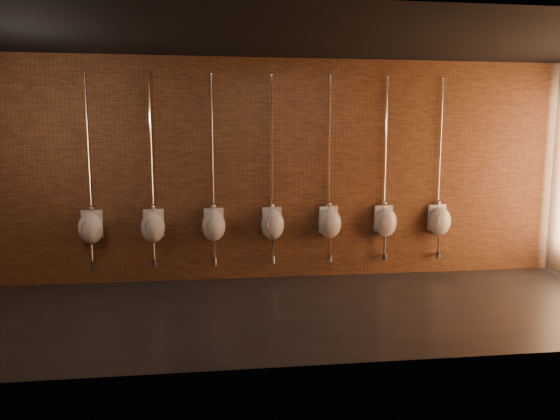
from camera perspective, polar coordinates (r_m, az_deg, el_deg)
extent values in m
plane|color=black|center=(6.16, 2.25, -11.34)|extent=(8.50, 8.50, 0.00)
cube|color=black|center=(5.93, 2.43, 19.29)|extent=(8.50, 3.00, 0.04)
cube|color=brown|center=(7.31, 0.41, 4.55)|extent=(8.50, 0.04, 3.20)
cube|color=brown|center=(4.36, 5.56, 2.21)|extent=(8.50, 0.04, 3.20)
ellipsoid|color=white|center=(7.43, -20.84, -1.98)|extent=(0.37, 0.33, 0.44)
cube|color=white|center=(7.52, -20.67, -1.51)|extent=(0.29, 0.07, 0.40)
cylinder|color=#A5A5A5|center=(7.31, -21.06, -1.92)|extent=(0.20, 0.04, 0.20)
cylinder|color=silver|center=(7.41, -21.14, 7.13)|extent=(0.02, 0.02, 1.91)
sphere|color=silver|center=(7.46, -20.81, 0.20)|extent=(0.08, 0.08, 0.08)
cylinder|color=silver|center=(7.47, -21.51, 14.46)|extent=(0.05, 0.05, 0.01)
cylinder|color=silver|center=(7.48, -20.72, -4.33)|extent=(0.03, 0.03, 0.30)
cylinder|color=silver|center=(7.53, -20.65, -5.88)|extent=(0.08, 0.08, 0.11)
cylinder|color=silver|center=(7.60, -20.52, -5.75)|extent=(0.03, 0.15, 0.03)
ellipsoid|color=white|center=(7.27, -14.32, -1.91)|extent=(0.37, 0.33, 0.44)
cube|color=white|center=(7.37, -14.23, -1.43)|extent=(0.29, 0.07, 0.40)
cylinder|color=#A5A5A5|center=(7.16, -14.43, -1.85)|extent=(0.20, 0.04, 0.20)
cylinder|color=silver|center=(7.25, -14.55, 7.40)|extent=(0.02, 0.02, 1.91)
sphere|color=silver|center=(7.30, -14.32, 0.32)|extent=(0.08, 0.08, 0.08)
cylinder|color=silver|center=(7.31, -14.82, 14.90)|extent=(0.05, 0.05, 0.01)
cylinder|color=silver|center=(7.33, -14.23, -4.31)|extent=(0.03, 0.03, 0.30)
cylinder|color=silver|center=(7.37, -14.18, -5.89)|extent=(0.08, 0.08, 0.11)
cylinder|color=silver|center=(7.44, -14.11, -5.76)|extent=(0.03, 0.15, 0.03)
ellipsoid|color=white|center=(7.21, -7.59, -1.81)|extent=(0.37, 0.33, 0.44)
cube|color=white|center=(7.31, -7.59, -1.33)|extent=(0.29, 0.07, 0.40)
cylinder|color=#A5A5A5|center=(7.10, -7.61, -1.75)|extent=(0.20, 0.04, 0.20)
cylinder|color=silver|center=(7.19, -7.76, 7.58)|extent=(0.02, 0.02, 1.91)
sphere|color=silver|center=(7.24, -7.63, 0.44)|extent=(0.08, 0.08, 0.08)
cylinder|color=silver|center=(7.25, -7.91, 15.14)|extent=(0.05, 0.05, 0.01)
cylinder|color=silver|center=(7.27, -7.55, -4.23)|extent=(0.03, 0.03, 0.30)
cylinder|color=silver|center=(7.32, -7.52, -5.83)|extent=(0.08, 0.08, 0.11)
cylinder|color=silver|center=(7.39, -7.52, -5.69)|extent=(0.03, 0.15, 0.03)
ellipsoid|color=white|center=(7.25, -0.86, -1.68)|extent=(0.37, 0.33, 0.44)
cube|color=white|center=(7.35, -0.95, -1.21)|extent=(0.29, 0.07, 0.40)
cylinder|color=#A5A5A5|center=(7.14, -0.76, -1.62)|extent=(0.20, 0.04, 0.20)
cylinder|color=silver|center=(7.23, -0.95, 7.65)|extent=(0.02, 0.02, 1.91)
sphere|color=silver|center=(7.29, -0.93, 0.55)|extent=(0.08, 0.08, 0.08)
cylinder|color=silver|center=(7.29, -0.97, 15.17)|extent=(0.05, 0.05, 0.01)
cylinder|color=silver|center=(7.31, -0.85, -4.09)|extent=(0.03, 0.03, 0.30)
cylinder|color=silver|center=(7.36, -0.85, -5.68)|extent=(0.08, 0.08, 0.11)
cylinder|color=silver|center=(7.43, -0.91, -5.55)|extent=(0.03, 0.15, 0.03)
ellipsoid|color=white|center=(7.39, 5.71, -1.54)|extent=(0.37, 0.33, 0.44)
cube|color=white|center=(7.49, 5.54, -1.07)|extent=(0.29, 0.07, 0.40)
cylinder|color=#A5A5A5|center=(7.28, 5.91, -1.48)|extent=(0.20, 0.04, 0.20)
cylinder|color=silver|center=(7.37, 5.69, 7.62)|extent=(0.02, 0.02, 1.91)
sphere|color=silver|center=(7.42, 5.61, 0.65)|extent=(0.08, 0.08, 0.08)
cylinder|color=silver|center=(7.43, 5.80, 14.99)|extent=(0.05, 0.05, 0.01)
cylinder|color=silver|center=(7.45, 5.68, -3.90)|extent=(0.03, 0.03, 0.30)
cylinder|color=silver|center=(7.49, 5.66, -5.47)|extent=(0.08, 0.08, 0.11)
cylinder|color=silver|center=(7.56, 5.54, -5.34)|extent=(0.03, 0.15, 0.03)
ellipsoid|color=white|center=(7.62, 11.96, -1.38)|extent=(0.37, 0.33, 0.44)
cube|color=white|center=(7.71, 11.72, -0.93)|extent=(0.29, 0.07, 0.40)
cylinder|color=#A5A5A5|center=(7.51, 12.25, -1.32)|extent=(0.20, 0.04, 0.20)
cylinder|color=silver|center=(7.61, 12.01, 7.50)|extent=(0.02, 0.02, 1.91)
sphere|color=silver|center=(7.66, 11.84, 0.74)|extent=(0.08, 0.08, 0.08)
cylinder|color=silver|center=(7.66, 12.22, 14.64)|extent=(0.05, 0.05, 0.01)
cylinder|color=silver|center=(7.68, 11.90, -3.68)|extent=(0.03, 0.03, 0.30)
cylinder|color=silver|center=(7.72, 11.85, -5.20)|extent=(0.08, 0.08, 0.11)
cylinder|color=silver|center=(7.79, 11.68, -5.08)|extent=(0.03, 0.15, 0.03)
ellipsoid|color=white|center=(7.94, 17.78, -1.22)|extent=(0.37, 0.33, 0.44)
cube|color=white|center=(8.03, 17.47, -0.79)|extent=(0.29, 0.07, 0.40)
cylinder|color=#A5A5A5|center=(7.84, 18.13, -1.16)|extent=(0.20, 0.04, 0.20)
cylinder|color=silver|center=(7.92, 17.88, 7.30)|extent=(0.02, 0.02, 1.91)
sphere|color=silver|center=(7.97, 17.63, 0.81)|extent=(0.08, 0.08, 0.08)
cylinder|color=silver|center=(7.98, 18.18, 14.16)|extent=(0.05, 0.05, 0.01)
cylinder|color=silver|center=(7.99, 17.68, -3.43)|extent=(0.03, 0.03, 0.30)
cylinder|color=silver|center=(8.04, 17.62, -4.89)|extent=(0.08, 0.08, 0.11)
cylinder|color=silver|center=(8.10, 17.41, -4.78)|extent=(0.03, 0.15, 0.03)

